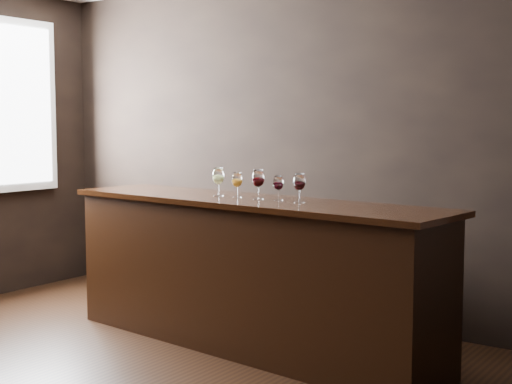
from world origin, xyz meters
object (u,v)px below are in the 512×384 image
Objects in this scene: glass_white at (218,177)px; glass_red_c at (299,183)px; back_bar_shelf at (202,258)px; glass_red_a at (258,179)px; glass_red_b at (278,183)px; glass_amber at (237,180)px; bar_counter at (248,276)px.

glass_white reaches higher than glass_red_c.
back_bar_shelf is 1.58m from glass_red_a.
back_bar_shelf is 1.67m from glass_red_b.
glass_amber is at bearing 176.20° from glass_red_c.
glass_white is 0.37m from glass_red_a.
glass_white and glass_red_a have the same top height.
glass_red_a reaches higher than glass_red_c.
back_bar_shelf is 10.79× the size of glass_red_a.
bar_counter is 16.13× the size of glass_amber.
back_bar_shelf is at bearing 146.19° from glass_red_a.
back_bar_shelf is 1.32m from glass_white.
glass_red_c is (0.19, -0.04, 0.02)m from glass_red_b.
glass_white is 0.72m from glass_red_c.
bar_counter is 0.75m from glass_white.
bar_counter is 0.69m from glass_red_a.
glass_red_b reaches higher than bar_counter.
glass_amber is 0.87× the size of glass_red_a.
glass_red_b is 0.87× the size of glass_red_c.
back_bar_shelf is 1.42m from glass_amber.
bar_counter is 0.68m from glass_amber.
glass_red_b is at bearing 0.33° from glass_amber.
glass_red_a is (0.37, -0.03, 0.00)m from glass_white.
glass_white is 1.22× the size of glass_red_b.
glass_white is 1.16× the size of glass_amber.
glass_red_c is (0.71, -0.04, -0.01)m from glass_white.
bar_counter is 13.95× the size of glass_red_a.
back_bar_shelf is at bearing 150.15° from glass_red_b.
glass_red_b is at bearing 13.86° from bar_counter.
bar_counter is at bearing -7.72° from glass_white.
glass_red_a is at bearing 15.31° from bar_counter.
bar_counter is 14.83× the size of glass_red_c.
glass_red_c reaches higher than back_bar_shelf.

